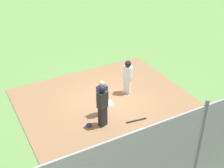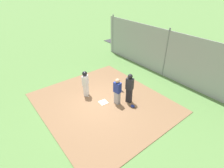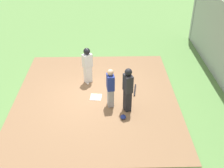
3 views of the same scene
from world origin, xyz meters
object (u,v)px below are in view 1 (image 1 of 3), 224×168
catcher (102,98)px  catcher_mask (89,125)px  baseball_bat (136,120)px  baseball (123,93)px  home_plate (107,103)px  umpire (103,105)px  runner (128,75)px

catcher → catcher_mask: 1.18m
baseball_bat → baseball: bearing=83.8°
home_plate → catcher_mask: catcher_mask is taller
umpire → runner: 2.55m
runner → umpire: bearing=0.9°
umpire → home_plate: bearing=-53.8°
baseball_bat → catcher_mask: size_ratio=3.51×
home_plate → runner: runner is taller
home_plate → catcher_mask: (-1.33, -1.01, 0.05)m
home_plate → baseball_bat: bearing=-74.4°
catcher → umpire: (-0.29, -0.61, 0.12)m
catcher → runner: (1.73, 0.94, 0.09)m
runner → baseball_bat: 2.28m
catcher → runner: size_ratio=0.98×
baseball_bat → runner: bearing=77.6°
baseball_bat → baseball: size_ratio=11.39×
home_plate → catcher: size_ratio=0.28×
baseball_bat → catcher_mask: (-1.77, 0.59, 0.03)m
runner → baseball_bat: size_ratio=1.90×
catcher → baseball: catcher is taller
umpire → catcher_mask: (-0.50, 0.17, -0.87)m
umpire → catcher_mask: 1.02m
home_plate → runner: bearing=16.7°
runner → baseball: (-0.23, 0.01, -0.87)m
runner → baseball_bat: bearing=32.4°
home_plate → baseball_bat: size_ratio=0.52×
umpire → baseball: bearing=-68.1°
baseball → umpire: bearing=-139.0°
home_plate → runner: (1.20, 0.36, 0.89)m
catcher → umpire: size_ratio=0.89×
umpire → catcher_mask: size_ratio=7.32×
home_plate → baseball: bearing=20.7°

